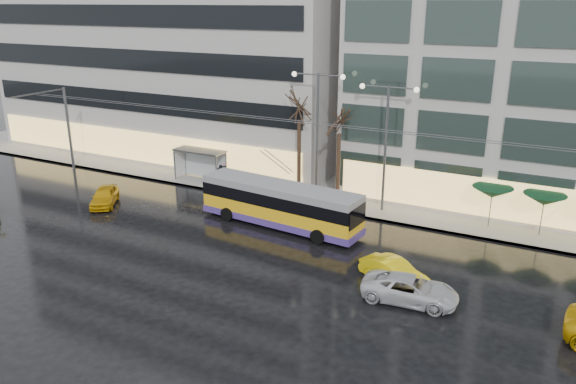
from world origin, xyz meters
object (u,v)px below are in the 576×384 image
Objects in this scene: trolleybus at (280,206)px; taxi_a at (104,196)px; bus_shelter at (197,157)px; street_lamp_near at (317,119)px.

trolleybus is 2.91× the size of taxi_a.
trolleybus is 2.65× the size of bus_shelter.
trolleybus is at bearing -22.58° from taxi_a.
trolleybus reaches higher than bus_shelter.
street_lamp_near reaches higher than bus_shelter.
taxi_a is at bearing -108.59° from bus_shelter.
trolleybus is 1.23× the size of street_lamp_near.
taxi_a is at bearing -149.03° from street_lamp_near.
trolleybus is 7.19m from street_lamp_near.
bus_shelter is at bearing 38.92° from taxi_a.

